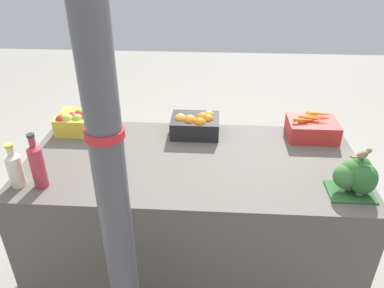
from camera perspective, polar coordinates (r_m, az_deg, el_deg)
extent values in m
plane|color=gray|center=(2.64, 0.00, -17.21)|extent=(10.00, 10.00, 0.00)
cube|color=#56514C|center=(2.37, 0.00, -10.57)|extent=(1.89, 0.90, 0.80)
cylinder|color=#4C4C51|center=(1.28, -13.02, 0.25)|extent=(0.12, 0.12, 2.63)
cylinder|color=red|center=(1.26, -13.19, 1.60)|extent=(0.13, 0.13, 0.03)
cube|color=gold|center=(2.52, -16.37, 3.16)|extent=(0.30, 0.23, 0.11)
sphere|color=red|center=(2.47, -15.61, 4.11)|extent=(0.07, 0.07, 0.07)
sphere|color=red|center=(2.51, -16.81, 4.30)|extent=(0.06, 0.06, 0.06)
sphere|color=red|center=(2.51, -17.69, 4.00)|extent=(0.06, 0.06, 0.06)
sphere|color=#9EBC42|center=(2.45, -17.02, 3.67)|extent=(0.07, 0.07, 0.07)
sphere|color=red|center=(2.47, -19.23, 3.42)|extent=(0.08, 0.08, 0.08)
sphere|color=red|center=(2.49, -17.74, 3.95)|extent=(0.06, 0.06, 0.06)
sphere|color=red|center=(2.46, -15.81, 3.70)|extent=(0.08, 0.08, 0.08)
sphere|color=#9EBC42|center=(2.46, -18.47, 3.48)|extent=(0.08, 0.08, 0.08)
cube|color=black|center=(2.38, 0.39, 2.81)|extent=(0.30, 0.23, 0.11)
sphere|color=orange|center=(2.30, 1.20, 3.06)|extent=(0.08, 0.08, 0.08)
sphere|color=orange|center=(2.32, -0.33, 3.45)|extent=(0.08, 0.08, 0.08)
sphere|color=orange|center=(2.35, -1.75, 3.69)|extent=(0.08, 0.08, 0.08)
sphere|color=orange|center=(2.34, 1.64, 3.90)|extent=(0.08, 0.08, 0.08)
sphere|color=orange|center=(2.34, 2.43, 3.69)|extent=(0.08, 0.08, 0.08)
sphere|color=orange|center=(2.40, 2.58, 4.33)|extent=(0.07, 0.07, 0.07)
cube|color=red|center=(2.45, 17.82, 2.19)|extent=(0.30, 0.23, 0.11)
cone|color=orange|center=(2.41, 17.94, 3.75)|extent=(0.17, 0.07, 0.02)
cone|color=orange|center=(2.50, 18.83, 4.41)|extent=(0.15, 0.05, 0.03)
cone|color=orange|center=(2.43, 18.78, 3.83)|extent=(0.16, 0.05, 0.03)
cone|color=orange|center=(2.48, 18.75, 4.38)|extent=(0.15, 0.04, 0.03)
cone|color=orange|center=(2.41, 17.56, 3.45)|extent=(0.15, 0.07, 0.03)
cone|color=orange|center=(2.37, 16.64, 3.53)|extent=(0.13, 0.03, 0.03)
cube|color=#2D602D|center=(2.03, 22.92, -6.74)|extent=(0.22, 0.18, 0.01)
ellipsoid|color=#387033|center=(2.00, 24.00, -3.71)|extent=(0.12, 0.12, 0.16)
cylinder|color=#B2C693|center=(2.05, 23.49, -5.85)|extent=(0.03, 0.03, 0.02)
ellipsoid|color=#387033|center=(1.99, 23.28, -4.03)|extent=(0.13, 0.13, 0.14)
cylinder|color=#B2C693|center=(2.03, 22.81, -6.04)|extent=(0.03, 0.03, 0.02)
ellipsoid|color=#2D602D|center=(1.99, 24.82, -4.87)|extent=(0.12, 0.12, 0.16)
cylinder|color=#B2C693|center=(2.03, 24.41, -6.50)|extent=(0.03, 0.03, 0.02)
ellipsoid|color=#387033|center=(1.97, 22.33, -4.61)|extent=(0.12, 0.12, 0.12)
cylinder|color=#B2C693|center=(2.01, 21.95, -6.31)|extent=(0.03, 0.03, 0.02)
ellipsoid|color=#2D602D|center=(1.98, 24.58, -4.91)|extent=(0.13, 0.13, 0.15)
cylinder|color=#B2C693|center=(2.02, 24.14, -6.67)|extent=(0.03, 0.03, 0.02)
cylinder|color=beige|center=(2.08, -25.27, -3.76)|extent=(0.08, 0.08, 0.17)
cone|color=beige|center=(2.03, -25.82, -1.57)|extent=(0.08, 0.08, 0.02)
cylinder|color=beige|center=(2.02, -25.99, -0.88)|extent=(0.03, 0.03, 0.04)
cylinder|color=gold|center=(2.01, -26.15, -0.25)|extent=(0.04, 0.04, 0.01)
cylinder|color=#B2333D|center=(2.01, -22.39, -3.38)|extent=(0.07, 0.07, 0.22)
cone|color=#B2333D|center=(1.95, -23.05, -0.43)|extent=(0.07, 0.07, 0.02)
cylinder|color=#B2333D|center=(1.94, -23.25, 0.44)|extent=(0.03, 0.03, 0.05)
cylinder|color=#2D2D33|center=(1.92, -23.42, 1.22)|extent=(0.04, 0.04, 0.01)
cube|color=#4C3D2D|center=(1.94, 24.38, -2.08)|extent=(0.02, 0.02, 0.01)
ellipsoid|color=#7A664C|center=(1.93, 24.52, -1.50)|extent=(0.08, 0.07, 0.04)
sphere|color=#897556|center=(1.96, 25.41, -0.90)|extent=(0.03, 0.03, 0.03)
cone|color=#4C3D28|center=(1.96, 25.63, -0.83)|extent=(0.02, 0.01, 0.01)
cube|color=#7A664C|center=(1.89, 23.47, -1.79)|extent=(0.04, 0.03, 0.01)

